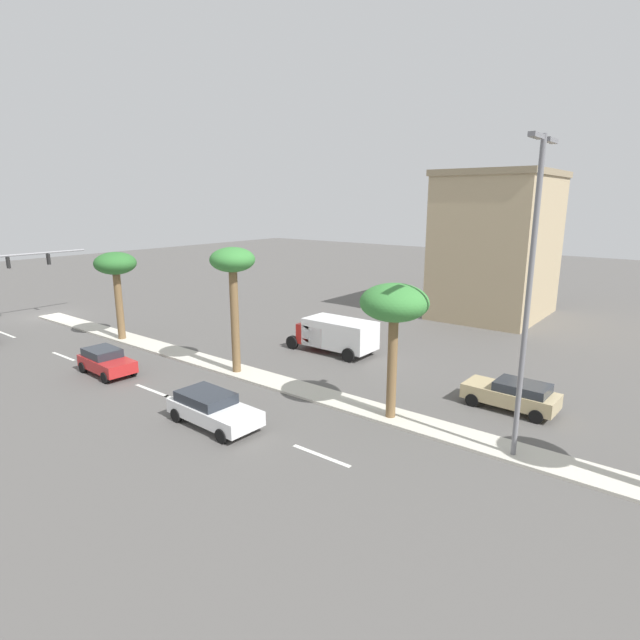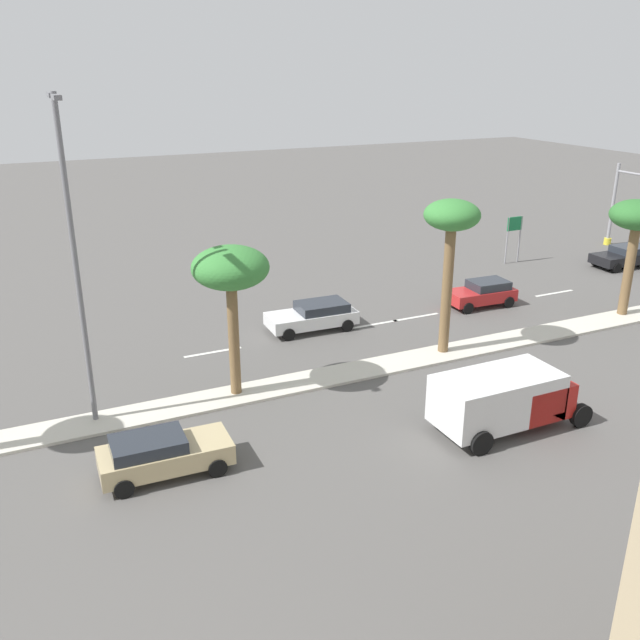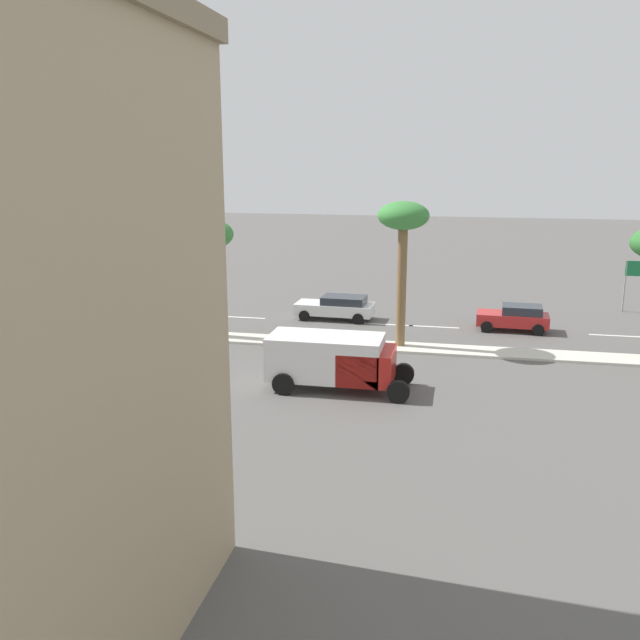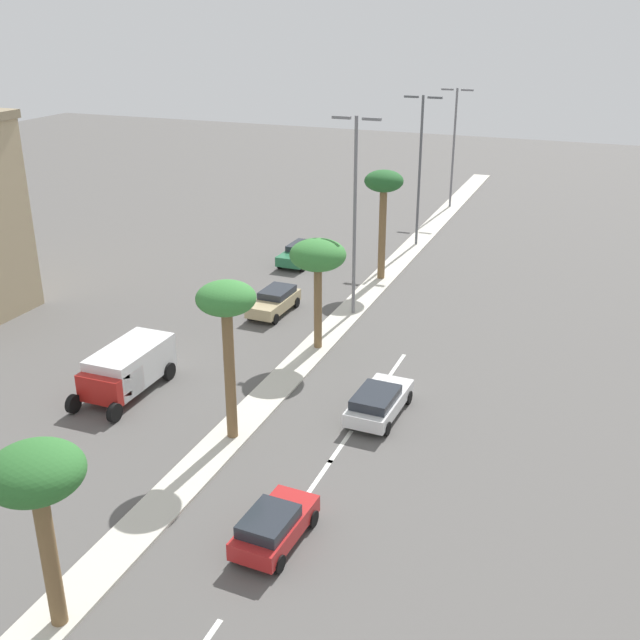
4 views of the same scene
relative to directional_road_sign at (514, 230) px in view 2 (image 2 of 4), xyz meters
The scene contains 16 objects.
ground_plane 25.13m from the directional_road_sign, 116.88° to the left, with size 160.00×160.00×0.00m, color #565451.
median_curb 33.78m from the directional_road_sign, 109.62° to the left, with size 1.80×84.78×0.12m, color beige.
lane_stripe_near 7.15m from the directional_road_sign, 161.82° to the left, with size 0.20×2.80×0.01m, color silver.
lane_stripe_outboard 13.66m from the directional_road_sign, 118.61° to the left, with size 0.20×2.80×0.01m, color silver.
lane_stripe_trailing 15.94m from the directional_road_sign, 114.13° to the left, with size 0.20×2.80×0.01m, color silver.
lane_stripe_leading 24.15m from the directional_road_sign, 105.57° to the left, with size 0.20×2.80×0.01m, color silver.
directional_road_sign is the anchor object (origin of this frame).
palm_tree_right 11.47m from the directional_road_sign, behind, with size 2.83×2.83×6.20m.
palm_tree_inboard 17.79m from the directional_road_sign, 129.88° to the left, with size 2.51×2.51×7.18m.
palm_tree_left 26.24m from the directional_road_sign, 115.33° to the left, with size 3.04×3.04×6.18m.
street_lamp_front 31.52m from the directional_road_sign, 110.73° to the left, with size 2.90×0.24×11.89m.
sedan_black_leading 7.66m from the directional_road_sign, 122.31° to the right, with size 2.19×4.58×1.39m.
sedan_tan_trailing 31.79m from the directional_road_sign, 119.57° to the left, with size 2.03×4.36×1.44m.
sedan_white_rear 18.53m from the directional_road_sign, 108.13° to the left, with size 2.18×4.63×1.41m.
sedan_red_near 9.95m from the directional_road_sign, 130.74° to the left, with size 2.03×3.92×1.44m.
box_truck 23.64m from the directional_road_sign, 139.60° to the left, with size 2.58×5.90×2.24m.
Camera 2 is at (-24.28, 41.81, 12.83)m, focal length 38.39 mm.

